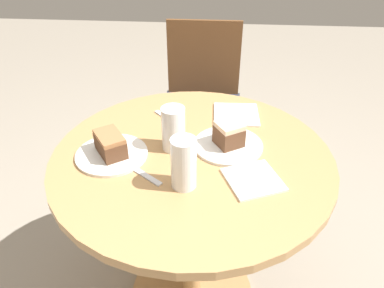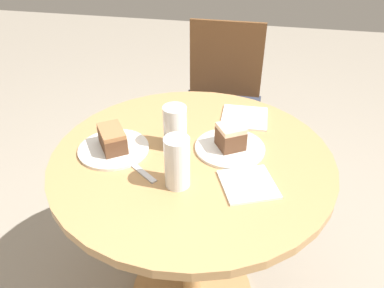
{
  "view_description": "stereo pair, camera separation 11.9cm",
  "coord_description": "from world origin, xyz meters",
  "px_view_note": "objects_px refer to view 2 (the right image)",
  "views": [
    {
      "loc": [
        0.08,
        -0.98,
        1.46
      ],
      "look_at": [
        0.0,
        0.0,
        0.79
      ],
      "focal_mm": 35.0,
      "sensor_mm": 36.0,
      "label": 1
    },
    {
      "loc": [
        0.19,
        -0.97,
        1.46
      ],
      "look_at": [
        0.0,
        0.0,
        0.79
      ],
      "focal_mm": 35.0,
      "sensor_mm": 36.0,
      "label": 2
    }
  ],
  "objects_px": {
    "glass_water": "(175,130)",
    "cake_slice_near": "(112,139)",
    "plate_far": "(230,148)",
    "plate_near": "(114,149)",
    "glass_lemonade": "(177,164)",
    "chair": "(221,103)",
    "cake_slice_far": "(231,136)"
  },
  "relations": [
    {
      "from": "cake_slice_far",
      "to": "glass_water",
      "type": "xyz_separation_m",
      "value": [
        -0.18,
        -0.02,
        0.02
      ]
    },
    {
      "from": "plate_near",
      "to": "cake_slice_near",
      "type": "bearing_deg",
      "value": 90.0
    },
    {
      "from": "plate_near",
      "to": "glass_water",
      "type": "xyz_separation_m",
      "value": [
        0.2,
        0.06,
        0.06
      ]
    },
    {
      "from": "cake_slice_near",
      "to": "glass_lemonade",
      "type": "height_order",
      "value": "glass_lemonade"
    },
    {
      "from": "plate_far",
      "to": "plate_near",
      "type": "bearing_deg",
      "value": -167.75
    },
    {
      "from": "plate_near",
      "to": "cake_slice_near",
      "type": "xyz_separation_m",
      "value": [
        0.0,
        0.0,
        0.04
      ]
    },
    {
      "from": "plate_near",
      "to": "plate_far",
      "type": "height_order",
      "value": "same"
    },
    {
      "from": "glass_water",
      "to": "chair",
      "type": "bearing_deg",
      "value": 86.77
    },
    {
      "from": "plate_near",
      "to": "glass_water",
      "type": "relative_size",
      "value": 1.56
    },
    {
      "from": "plate_near",
      "to": "cake_slice_far",
      "type": "distance_m",
      "value": 0.39
    },
    {
      "from": "chair",
      "to": "plate_far",
      "type": "relative_size",
      "value": 3.83
    },
    {
      "from": "cake_slice_near",
      "to": "cake_slice_far",
      "type": "relative_size",
      "value": 1.23
    },
    {
      "from": "chair",
      "to": "glass_water",
      "type": "distance_m",
      "value": 0.93
    },
    {
      "from": "glass_water",
      "to": "cake_slice_far",
      "type": "bearing_deg",
      "value": 6.58
    },
    {
      "from": "plate_far",
      "to": "glass_lemonade",
      "type": "bearing_deg",
      "value": -121.78
    },
    {
      "from": "cake_slice_near",
      "to": "plate_far",
      "type": "bearing_deg",
      "value": 12.25
    },
    {
      "from": "chair",
      "to": "cake_slice_near",
      "type": "distance_m",
      "value": 1.01
    },
    {
      "from": "plate_near",
      "to": "glass_lemonade",
      "type": "bearing_deg",
      "value": -27.16
    },
    {
      "from": "cake_slice_far",
      "to": "glass_lemonade",
      "type": "height_order",
      "value": "glass_lemonade"
    },
    {
      "from": "chair",
      "to": "plate_far",
      "type": "bearing_deg",
      "value": -81.14
    },
    {
      "from": "plate_near",
      "to": "glass_lemonade",
      "type": "distance_m",
      "value": 0.28
    },
    {
      "from": "plate_near",
      "to": "cake_slice_far",
      "type": "bearing_deg",
      "value": 12.25
    },
    {
      "from": "cake_slice_far",
      "to": "glass_water",
      "type": "height_order",
      "value": "glass_water"
    },
    {
      "from": "chair",
      "to": "plate_near",
      "type": "distance_m",
      "value": 1.0
    },
    {
      "from": "plate_far",
      "to": "cake_slice_near",
      "type": "relative_size",
      "value": 1.7
    },
    {
      "from": "glass_lemonade",
      "to": "chair",
      "type": "bearing_deg",
      "value": 90.14
    },
    {
      "from": "glass_water",
      "to": "cake_slice_near",
      "type": "bearing_deg",
      "value": -162.72
    },
    {
      "from": "cake_slice_far",
      "to": "glass_lemonade",
      "type": "xyz_separation_m",
      "value": [
        -0.13,
        -0.21,
        0.02
      ]
    },
    {
      "from": "chair",
      "to": "glass_lemonade",
      "type": "relative_size",
      "value": 5.6
    },
    {
      "from": "plate_near",
      "to": "cake_slice_far",
      "type": "xyz_separation_m",
      "value": [
        0.37,
        0.08,
        0.04
      ]
    },
    {
      "from": "chair",
      "to": "glass_water",
      "type": "bearing_deg",
      "value": -93.23
    },
    {
      "from": "plate_far",
      "to": "cake_slice_far",
      "type": "relative_size",
      "value": 2.09
    }
  ]
}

